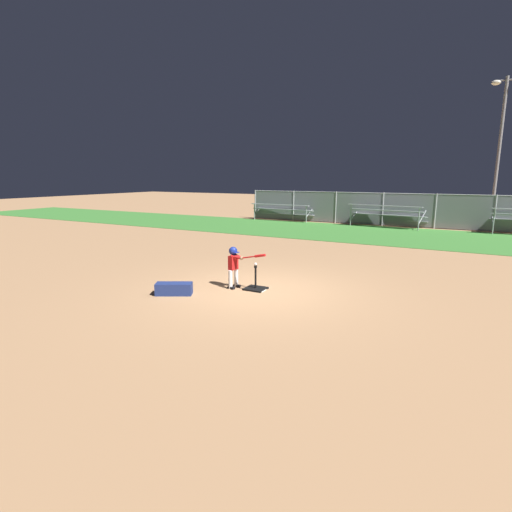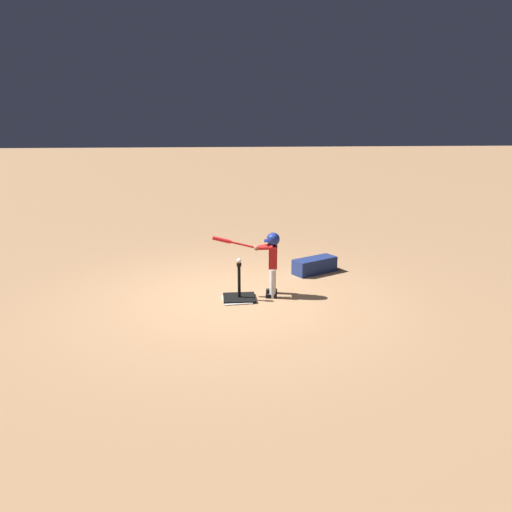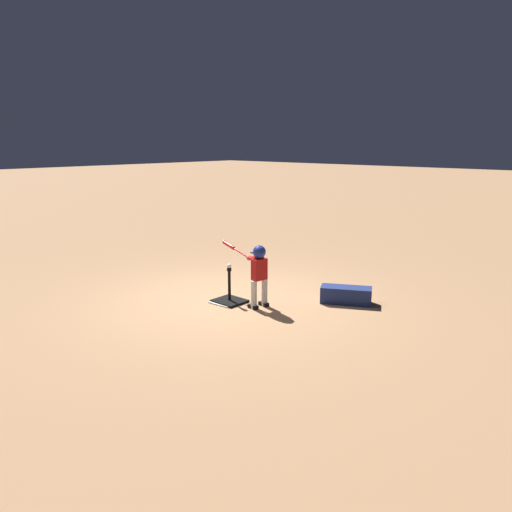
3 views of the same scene
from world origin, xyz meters
TOP-DOWN VIEW (x-y plane):
  - ground_plane at (0.00, 0.00)m, footprint 90.00×90.00m
  - home_plate at (-0.09, 0.12)m, footprint 0.47×0.47m
  - batting_tee at (-0.13, 0.08)m, footprint 0.50×0.45m
  - batter_child at (-0.63, -0.06)m, footprint 1.06×0.34m
  - baseball at (-0.13, 0.08)m, footprint 0.07×0.07m
  - equipment_bag at (-1.61, -1.21)m, footprint 0.89×0.68m

SIDE VIEW (x-z plane):
  - ground_plane at x=0.00m, z-range 0.00..0.00m
  - home_plate at x=-0.09m, z-range 0.00..0.02m
  - batting_tee at x=-0.13m, z-range -0.23..0.36m
  - equipment_bag at x=-1.61m, z-range 0.00..0.28m
  - baseball at x=-0.13m, z-range 0.60..0.67m
  - batter_child at x=-0.63m, z-range 0.14..1.18m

